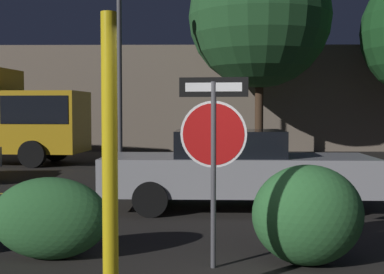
{
  "coord_description": "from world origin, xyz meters",
  "views": [
    {
      "loc": [
        -0.63,
        -4.44,
        1.8
      ],
      "look_at": [
        -0.75,
        4.08,
        1.36
      ],
      "focal_mm": 50.0,
      "sensor_mm": 36.0,
      "label": 1
    }
  ],
  "objects_px": {
    "yellow_pole_left": "(110,169)",
    "hedge_bush_2": "(308,215)",
    "stop_sign": "(213,135)",
    "hedge_bush_1": "(50,218)",
    "tree_0": "(260,17)",
    "street_lamp": "(119,37)",
    "passing_car_2": "(236,169)"
  },
  "relations": [
    {
      "from": "street_lamp",
      "to": "tree_0",
      "type": "height_order",
      "value": "tree_0"
    },
    {
      "from": "yellow_pole_left",
      "to": "hedge_bush_1",
      "type": "relative_size",
      "value": 1.84
    },
    {
      "from": "street_lamp",
      "to": "hedge_bush_2",
      "type": "bearing_deg",
      "value": -71.1
    },
    {
      "from": "yellow_pole_left",
      "to": "hedge_bush_1",
      "type": "height_order",
      "value": "yellow_pole_left"
    },
    {
      "from": "stop_sign",
      "to": "tree_0",
      "type": "height_order",
      "value": "tree_0"
    },
    {
      "from": "stop_sign",
      "to": "street_lamp",
      "type": "bearing_deg",
      "value": 110.74
    },
    {
      "from": "hedge_bush_1",
      "to": "street_lamp",
      "type": "bearing_deg",
      "value": 94.2
    },
    {
      "from": "street_lamp",
      "to": "tree_0",
      "type": "bearing_deg",
      "value": 30.83
    },
    {
      "from": "hedge_bush_1",
      "to": "passing_car_2",
      "type": "relative_size",
      "value": 0.29
    },
    {
      "from": "hedge_bush_1",
      "to": "hedge_bush_2",
      "type": "xyz_separation_m",
      "value": [
        3.04,
        -0.19,
        0.09
      ]
    },
    {
      "from": "hedge_bush_1",
      "to": "tree_0",
      "type": "distance_m",
      "value": 15.32
    },
    {
      "from": "yellow_pole_left",
      "to": "hedge_bush_2",
      "type": "distance_m",
      "value": 2.72
    },
    {
      "from": "hedge_bush_2",
      "to": "stop_sign",
      "type": "bearing_deg",
      "value": -173.05
    },
    {
      "from": "hedge_bush_2",
      "to": "passing_car_2",
      "type": "distance_m",
      "value": 3.54
    },
    {
      "from": "stop_sign",
      "to": "street_lamp",
      "type": "distance_m",
      "value": 12.03
    },
    {
      "from": "passing_car_2",
      "to": "street_lamp",
      "type": "distance_m",
      "value": 9.11
    },
    {
      "from": "hedge_bush_2",
      "to": "tree_0",
      "type": "distance_m",
      "value": 14.96
    },
    {
      "from": "yellow_pole_left",
      "to": "passing_car_2",
      "type": "relative_size",
      "value": 0.53
    },
    {
      "from": "stop_sign",
      "to": "hedge_bush_1",
      "type": "relative_size",
      "value": 1.53
    },
    {
      "from": "yellow_pole_left",
      "to": "tree_0",
      "type": "height_order",
      "value": "tree_0"
    },
    {
      "from": "yellow_pole_left",
      "to": "tree_0",
      "type": "bearing_deg",
      "value": 79.27
    },
    {
      "from": "stop_sign",
      "to": "hedge_bush_2",
      "type": "bearing_deg",
      "value": 14.06
    },
    {
      "from": "tree_0",
      "to": "yellow_pole_left",
      "type": "bearing_deg",
      "value": -100.73
    },
    {
      "from": "yellow_pole_left",
      "to": "street_lamp",
      "type": "xyz_separation_m",
      "value": [
        -1.86,
        12.96,
        2.84
      ]
    },
    {
      "from": "stop_sign",
      "to": "passing_car_2",
      "type": "relative_size",
      "value": 0.44
    },
    {
      "from": "hedge_bush_2",
      "to": "street_lamp",
      "type": "xyz_separation_m",
      "value": [
        -3.86,
        11.27,
        3.56
      ]
    },
    {
      "from": "yellow_pole_left",
      "to": "passing_car_2",
      "type": "xyz_separation_m",
      "value": [
        1.41,
        5.18,
        -0.58
      ]
    },
    {
      "from": "tree_0",
      "to": "stop_sign",
      "type": "bearing_deg",
      "value": -98.34
    },
    {
      "from": "passing_car_2",
      "to": "tree_0",
      "type": "distance_m",
      "value": 11.72
    },
    {
      "from": "hedge_bush_1",
      "to": "tree_0",
      "type": "height_order",
      "value": "tree_0"
    },
    {
      "from": "hedge_bush_1",
      "to": "tree_0",
      "type": "bearing_deg",
      "value": 73.85
    },
    {
      "from": "passing_car_2",
      "to": "tree_0",
      "type": "bearing_deg",
      "value": 172.65
    }
  ]
}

